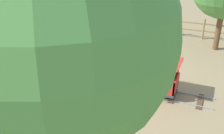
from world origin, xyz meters
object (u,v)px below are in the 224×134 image
(conductor_person, at_px, (111,40))
(oak_tree_near, at_px, (57,37))
(locomotive, at_px, (87,64))
(park_bench, at_px, (61,129))
(passenger_car, at_px, (143,77))

(conductor_person, height_order, oak_tree_near, oak_tree_near)
(locomotive, xyz_separation_m, park_bench, (-2.82, -0.93, -0.07))
(passenger_car, relative_size, oak_tree_near, 0.48)
(passenger_car, relative_size, conductor_person, 1.23)
(locomotive, distance_m, oak_tree_near, 5.05)
(passenger_car, distance_m, park_bench, 2.94)
(locomotive, relative_size, park_bench, 1.11)
(conductor_person, height_order, park_bench, conductor_person)
(passenger_car, relative_size, park_bench, 1.53)
(conductor_person, distance_m, oak_tree_near, 5.71)
(passenger_car, bearing_deg, conductor_person, 52.15)
(passenger_car, distance_m, oak_tree_near, 4.70)
(locomotive, bearing_deg, oak_tree_near, -154.47)
(passenger_car, distance_m, conductor_person, 1.89)
(oak_tree_near, bearing_deg, park_bench, 39.30)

